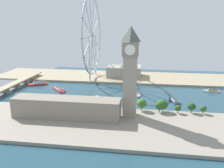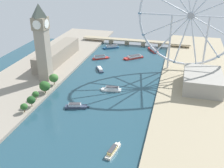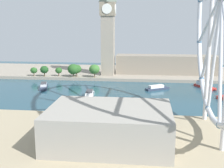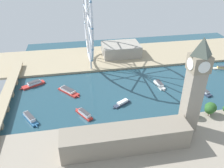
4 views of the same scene
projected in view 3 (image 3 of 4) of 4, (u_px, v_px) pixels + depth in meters
ground_plane at (85, 95)px, 255.66m from camera, size 375.39×375.39×0.00m
riverbank_left at (103, 72)px, 355.16m from camera, size 90.00×520.00×3.00m
riverbank_right at (45, 141)px, 155.54m from camera, size 90.00×520.00×3.00m
clock_tower at (108, 30)px, 320.21m from camera, size 16.39×16.39×90.60m
parliament_block at (167, 65)px, 334.35m from camera, size 22.00×109.18×20.19m
tree_row_embankment at (72, 69)px, 317.07m from camera, size 13.60×73.30×13.40m
riverside_hall at (110, 126)px, 146.68m from camera, size 42.23×58.17×17.70m
tour_boat_1 at (89, 94)px, 249.10m from camera, size 26.59×8.47×5.22m
tour_boat_4 at (157, 88)px, 273.23m from camera, size 16.19×23.59×4.27m
tour_boat_5 at (44, 86)px, 278.18m from camera, size 25.95×11.97×5.06m
tour_boat_7 at (205, 85)px, 280.39m from camera, size 25.70×17.89×5.78m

